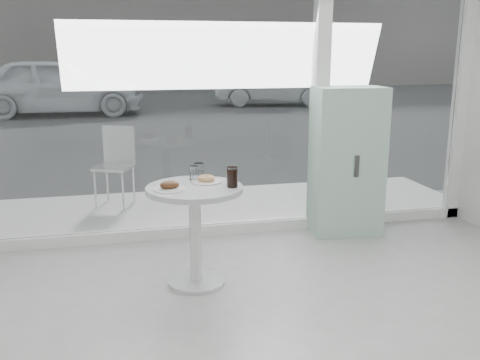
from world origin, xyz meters
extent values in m
cube|color=white|center=(0.00, 3.00, 0.05)|extent=(5.00, 0.12, 0.10)
cube|color=white|center=(2.44, 3.00, 1.50)|extent=(0.12, 0.12, 3.00)
cube|color=white|center=(0.90, 3.00, 1.50)|extent=(0.14, 0.14, 3.00)
cube|color=white|center=(-0.77, 3.00, 1.40)|extent=(3.21, 0.02, 2.60)
cube|color=white|center=(1.67, 3.00, 1.40)|extent=(1.41, 0.02, 2.60)
cylinder|color=silver|center=(-0.50, 1.90, 0.01)|extent=(0.44, 0.44, 0.03)
cylinder|color=silver|center=(-0.50, 1.90, 0.37)|extent=(0.09, 0.09, 0.70)
cylinder|color=silver|center=(-0.50, 1.90, 0.75)|extent=(0.72, 0.72, 0.04)
cube|color=silver|center=(0.00, 3.80, 0.03)|extent=(5.60, 1.60, 0.05)
cube|color=#3D3D3D|center=(0.00, 16.00, 0.00)|extent=(40.00, 24.00, 0.00)
cube|color=gray|center=(0.00, 25.00, 4.00)|extent=(40.00, 2.00, 8.00)
cube|color=#A3D0BC|center=(1.11, 2.78, 0.71)|extent=(0.69, 0.49, 1.42)
cube|color=#333333|center=(1.11, 2.55, 0.71)|extent=(0.04, 0.02, 0.20)
cylinder|color=silver|center=(-1.30, 4.00, 0.26)|extent=(0.02, 0.02, 0.43)
cylinder|color=silver|center=(-1.01, 3.87, 0.26)|extent=(0.02, 0.02, 0.43)
cylinder|color=silver|center=(-1.17, 4.29, 0.26)|extent=(0.02, 0.02, 0.43)
cylinder|color=silver|center=(-0.88, 4.17, 0.26)|extent=(0.02, 0.02, 0.43)
cube|color=silver|center=(-1.09, 4.08, 0.49)|extent=(0.50, 0.50, 0.03)
cube|color=silver|center=(-1.02, 4.25, 0.71)|extent=(0.36, 0.17, 0.43)
imported|color=white|center=(-2.59, 13.80, 0.80)|extent=(4.70, 1.92, 1.60)
imported|color=#979A9F|center=(4.08, 15.10, 0.64)|extent=(4.07, 2.10, 1.28)
cylinder|color=white|center=(-0.69, 1.83, 0.78)|extent=(0.23, 0.23, 0.01)
cube|color=white|center=(-0.67, 1.82, 0.79)|extent=(0.14, 0.14, 0.00)
ellipsoid|color=#331C0D|center=(-0.69, 1.83, 0.81)|extent=(0.14, 0.11, 0.06)
ellipsoid|color=#331C0D|center=(-0.65, 1.85, 0.81)|extent=(0.07, 0.06, 0.04)
cylinder|color=white|center=(-0.39, 2.00, 0.78)|extent=(0.23, 0.23, 0.01)
torus|color=tan|center=(-0.39, 2.00, 0.80)|extent=(0.13, 0.13, 0.05)
cylinder|color=white|center=(-0.47, 2.11, 0.83)|extent=(0.07, 0.07, 0.11)
cylinder|color=white|center=(-0.47, 2.11, 0.80)|extent=(0.06, 0.06, 0.06)
cylinder|color=white|center=(-0.43, 2.14, 0.83)|extent=(0.08, 0.08, 0.12)
cylinder|color=white|center=(-0.43, 2.14, 0.81)|extent=(0.06, 0.06, 0.07)
cylinder|color=white|center=(-0.23, 1.82, 0.85)|extent=(0.08, 0.08, 0.15)
cylinder|color=black|center=(-0.23, 1.82, 0.84)|extent=(0.07, 0.07, 0.14)
camera|label=1|loc=(-1.04, -1.90, 1.74)|focal=40.00mm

